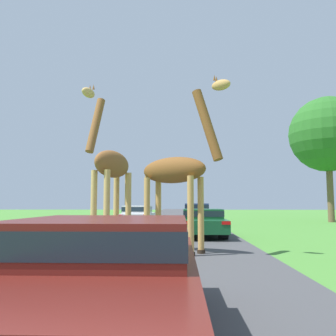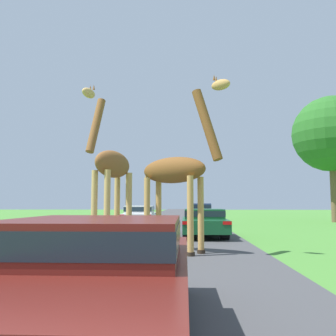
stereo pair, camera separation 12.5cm
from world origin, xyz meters
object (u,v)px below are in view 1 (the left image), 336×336
(giraffe_companion, at_px, (110,172))
(car_queue_left, at_px, (196,213))
(tree_centre_back, at_px, (328,135))
(car_queue_right, at_px, (202,221))
(car_far_ahead, at_px, (137,216))
(giraffe_near_road, at_px, (178,173))
(car_lead_maroon, at_px, (103,274))

(giraffe_companion, bearing_deg, car_queue_left, -82.40)
(giraffe_companion, distance_m, tree_centre_back, 21.47)
(car_queue_right, xyz_separation_m, car_far_ahead, (-3.46, 5.00, 0.05))
(car_far_ahead, relative_size, tree_centre_back, 0.42)
(giraffe_companion, relative_size, tree_centre_back, 0.53)
(car_queue_right, relative_size, tree_centre_back, 0.47)
(giraffe_near_road, bearing_deg, giraffe_companion, -88.00)
(tree_centre_back, bearing_deg, car_queue_left, -164.49)
(giraffe_companion, xyz_separation_m, car_far_ahead, (-0.20, 8.97, -1.75))
(giraffe_near_road, relative_size, car_lead_maroon, 1.11)
(giraffe_near_road, height_order, car_queue_left, giraffe_near_road)
(car_far_ahead, xyz_separation_m, tree_centre_back, (13.92, 6.97, 6.04))
(tree_centre_back, bearing_deg, giraffe_near_road, -123.74)
(car_queue_right, bearing_deg, giraffe_near_road, -101.07)
(giraffe_companion, height_order, car_queue_right, giraffe_companion)
(car_queue_left, distance_m, car_far_ahead, 5.44)
(car_lead_maroon, distance_m, car_queue_left, 21.01)
(car_queue_left, height_order, car_far_ahead, car_queue_left)
(car_lead_maroon, distance_m, tree_centre_back, 27.42)
(giraffe_companion, bearing_deg, car_lead_maroon, 123.05)
(giraffe_companion, height_order, tree_centre_back, tree_centre_back)
(car_queue_right, distance_m, tree_centre_back, 17.03)
(car_queue_right, height_order, car_far_ahead, car_far_ahead)
(giraffe_near_road, relative_size, car_queue_right, 1.11)
(car_lead_maroon, xyz_separation_m, tree_centre_back, (12.20, 23.80, 6.05))
(giraffe_companion, distance_m, car_far_ahead, 9.14)
(giraffe_companion, relative_size, car_queue_left, 1.13)
(giraffe_near_road, xyz_separation_m, car_queue_left, (1.14, 14.33, -1.56))
(car_lead_maroon, bearing_deg, car_queue_right, 81.64)
(car_queue_left, xyz_separation_m, tree_centre_back, (10.35, 2.87, 5.98))
(giraffe_companion, distance_m, car_queue_right, 5.44)
(tree_centre_back, bearing_deg, car_lead_maroon, -117.14)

